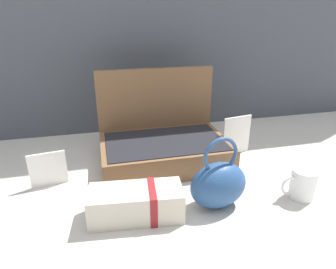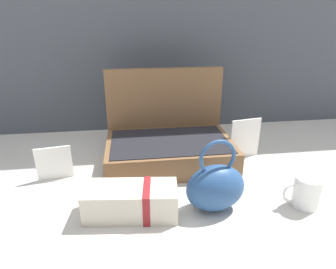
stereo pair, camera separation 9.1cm
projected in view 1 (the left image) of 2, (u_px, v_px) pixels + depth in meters
ground_plane at (158, 186)px, 1.00m from camera, size 6.00×6.00×0.00m
open_suitcase at (163, 142)px, 1.16m from camera, size 0.48×0.32×0.34m
teal_pouch_handbag at (218, 184)px, 0.87m from camera, size 0.19×0.13×0.23m
cream_toiletry_bag at (137, 203)px, 0.84m from camera, size 0.28×0.14×0.09m
coffee_mug at (302, 184)px, 0.92m from camera, size 0.12×0.08×0.10m
info_card_left at (48, 169)px, 0.99m from camera, size 0.12×0.02×0.12m
poster_card_right at (237, 135)px, 1.21m from camera, size 0.13×0.03×0.16m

